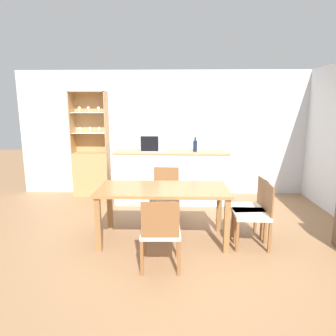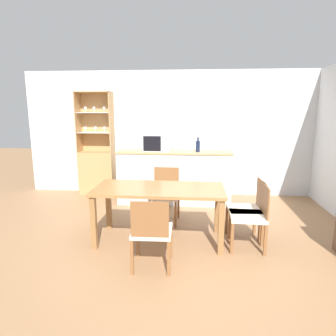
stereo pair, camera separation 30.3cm
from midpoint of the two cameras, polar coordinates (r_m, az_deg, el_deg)
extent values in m
plane|color=#936B47|center=(4.06, 1.09, -15.17)|extent=(18.00, 18.00, 0.00)
cube|color=silver|center=(6.28, 1.33, 6.56)|extent=(6.80, 0.06, 2.55)
cube|color=silver|center=(5.74, -0.87, -1.89)|extent=(2.12, 0.50, 0.98)
cube|color=tan|center=(5.64, -0.88, 3.10)|extent=(2.15, 0.53, 0.03)
cube|color=tan|center=(6.49, -15.58, -1.08)|extent=(0.72, 0.35, 0.90)
cube|color=tan|center=(6.51, -15.66, 8.42)|extent=(0.72, 0.02, 1.22)
cube|color=tan|center=(6.46, -19.12, 8.20)|extent=(0.02, 0.35, 1.22)
cube|color=tan|center=(6.25, -13.00, 8.44)|extent=(0.02, 0.35, 1.22)
cube|color=tan|center=(6.35, -16.42, 13.77)|extent=(0.72, 0.35, 0.02)
cube|color=white|center=(6.36, -16.00, 6.46)|extent=(0.68, 0.31, 0.01)
cube|color=white|center=(6.34, -16.21, 10.09)|extent=(0.68, 0.31, 0.01)
cylinder|color=white|center=(6.38, -17.78, 6.44)|extent=(0.04, 0.04, 0.01)
cylinder|color=white|center=(6.38, -17.79, 6.71)|extent=(0.01, 0.01, 0.06)
sphere|color=white|center=(6.37, -17.82, 7.17)|extent=(0.06, 0.06, 0.06)
cylinder|color=white|center=(6.41, -17.84, 10.08)|extent=(0.04, 0.04, 0.01)
cylinder|color=white|center=(6.41, -17.85, 10.35)|extent=(0.01, 0.01, 0.06)
sphere|color=white|center=(6.41, -17.88, 10.81)|extent=(0.06, 0.06, 0.06)
cylinder|color=white|center=(6.38, -15.95, 6.55)|extent=(0.04, 0.04, 0.01)
cylinder|color=white|center=(6.38, -15.97, 6.82)|extent=(0.01, 0.01, 0.06)
sphere|color=white|center=(6.37, -16.00, 7.28)|extent=(0.06, 0.06, 0.06)
cylinder|color=white|center=(6.32, -16.27, 10.16)|extent=(0.04, 0.04, 0.01)
cylinder|color=white|center=(6.32, -16.28, 10.44)|extent=(0.01, 0.01, 0.06)
sphere|color=white|center=(6.32, -16.31, 10.90)|extent=(0.06, 0.06, 0.06)
cylinder|color=white|center=(6.32, -14.30, 6.59)|extent=(0.04, 0.04, 0.01)
cylinder|color=white|center=(6.32, -14.31, 6.86)|extent=(0.01, 0.01, 0.06)
sphere|color=white|center=(6.31, -14.33, 7.33)|extent=(0.06, 0.06, 0.06)
cylinder|color=white|center=(6.32, -14.43, 10.26)|extent=(0.04, 0.04, 0.01)
cylinder|color=white|center=(6.32, -14.44, 10.53)|extent=(0.01, 0.01, 0.06)
sphere|color=white|center=(6.32, -14.47, 11.00)|extent=(0.06, 0.06, 0.06)
cube|color=olive|center=(4.05, -3.07, -4.08)|extent=(1.75, 0.80, 0.04)
cube|color=olive|center=(4.00, -15.31, -10.40)|extent=(0.07, 0.07, 0.71)
cube|color=olive|center=(3.87, 8.91, -10.89)|extent=(0.07, 0.07, 0.71)
cube|color=olive|center=(4.62, -12.88, -7.27)|extent=(0.07, 0.07, 0.71)
cube|color=olive|center=(4.50, 7.81, -7.57)|extent=(0.07, 0.07, 0.71)
cube|color=beige|center=(4.33, 12.85, -7.51)|extent=(0.47, 0.47, 0.05)
cube|color=brown|center=(4.32, 15.73, -4.62)|extent=(0.04, 0.41, 0.40)
cube|color=brown|center=(4.18, 10.67, -11.48)|extent=(0.04, 0.04, 0.41)
cube|color=brown|center=(4.55, 9.55, -9.49)|extent=(0.04, 0.04, 0.41)
cube|color=brown|center=(4.28, 16.08, -11.15)|extent=(0.04, 0.04, 0.41)
cube|color=brown|center=(4.64, 14.54, -9.26)|extent=(0.04, 0.04, 0.41)
cube|color=beige|center=(4.11, 13.50, -8.61)|extent=(0.46, 0.46, 0.05)
cube|color=brown|center=(4.08, 16.62, -5.63)|extent=(0.03, 0.41, 0.40)
cube|color=brown|center=(3.97, 10.89, -12.73)|extent=(0.04, 0.04, 0.41)
cube|color=brown|center=(4.35, 10.21, -10.53)|extent=(0.04, 0.04, 0.41)
cube|color=brown|center=(4.05, 16.74, -12.57)|extent=(0.04, 0.04, 0.41)
cube|color=brown|center=(4.41, 15.54, -10.44)|extent=(0.04, 0.04, 0.41)
cube|color=beige|center=(4.80, -2.37, -5.30)|extent=(0.47, 0.47, 0.05)
cube|color=brown|center=(4.95, -2.10, -2.13)|extent=(0.41, 0.04, 0.40)
cube|color=brown|center=(4.66, -0.15, -8.77)|extent=(0.04, 0.04, 0.41)
cube|color=brown|center=(4.71, -5.13, -8.60)|extent=(0.04, 0.04, 0.41)
cube|color=brown|center=(5.04, 0.24, -7.17)|extent=(0.04, 0.04, 0.41)
cube|color=brown|center=(5.09, -4.36, -7.03)|extent=(0.04, 0.04, 0.41)
cube|color=beige|center=(3.50, -3.93, -11.94)|extent=(0.46, 0.46, 0.05)
cube|color=brown|center=(3.22, -4.24, -9.85)|extent=(0.41, 0.03, 0.40)
cube|color=brown|center=(3.80, -6.83, -13.81)|extent=(0.04, 0.04, 0.41)
cube|color=brown|center=(3.77, -0.50, -13.90)|extent=(0.04, 0.04, 0.41)
cube|color=brown|center=(3.44, -7.64, -16.71)|extent=(0.04, 0.04, 0.41)
cube|color=brown|center=(3.41, -0.55, -16.84)|extent=(0.04, 0.04, 0.41)
cube|color=#B7BABF|center=(5.65, -4.21, 4.84)|extent=(0.50, 0.35, 0.31)
cube|color=black|center=(5.48, -5.13, 4.61)|extent=(0.32, 0.01, 0.27)
cylinder|color=#141E38|center=(5.56, 3.63, 4.17)|extent=(0.08, 0.08, 0.21)
cylinder|color=#141E38|center=(5.54, 3.65, 5.56)|extent=(0.03, 0.03, 0.07)
camera|label=1|loc=(0.15, -91.80, -0.37)|focal=32.00mm
camera|label=2|loc=(0.15, 88.20, 0.37)|focal=32.00mm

